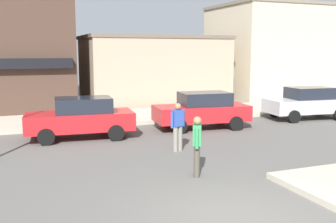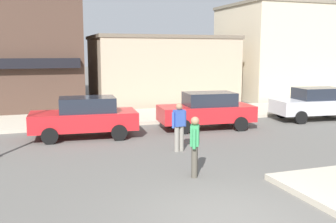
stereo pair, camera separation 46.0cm
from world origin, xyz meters
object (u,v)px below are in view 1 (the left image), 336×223
at_px(parked_car_third, 307,102).
at_px(pedestrian_crossing_near, 178,125).
at_px(parked_car_nearest, 81,117).
at_px(parked_car_second, 202,110).
at_px(pedestrian_crossing_far, 197,144).

relative_size(parked_car_third, pedestrian_crossing_near, 2.58).
xyz_separation_m(parked_car_third, pedestrian_crossing_near, (-8.37, -3.52, 0.06)).
bearing_deg(parked_car_nearest, pedestrian_crossing_near, -49.98).
xyz_separation_m(parked_car_second, parked_car_third, (5.87, 0.28, 0.00)).
distance_m(parked_car_third, pedestrian_crossing_far, 10.84).
relative_size(parked_car_nearest, pedestrian_crossing_near, 2.57).
height_order(parked_car_second, pedestrian_crossing_far, pedestrian_crossing_far).
xyz_separation_m(parked_car_nearest, parked_car_third, (11.03, 0.34, 0.00)).
bearing_deg(parked_car_nearest, pedestrian_crossing_far, -70.07).
distance_m(parked_car_nearest, pedestrian_crossing_far, 6.17).
xyz_separation_m(parked_car_second, pedestrian_crossing_far, (-3.05, -5.87, 0.06)).
bearing_deg(parked_car_nearest, parked_car_second, 0.72).
height_order(parked_car_nearest, parked_car_second, same).
bearing_deg(pedestrian_crossing_near, parked_car_second, 52.39).
bearing_deg(parked_car_third, pedestrian_crossing_far, -145.45).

